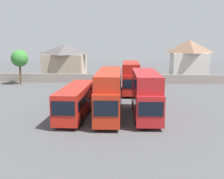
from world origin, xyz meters
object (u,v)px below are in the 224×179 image
bus_2 (109,91)px  house_terrace_centre (189,59)px  house_terrace_left (65,60)px  bus_1 (76,99)px  tree_left_of_lot (20,59)px  bus_4 (110,80)px  bus_5 (131,76)px  bus_3 (146,92)px

bus_2 → house_terrace_centre: house_terrace_centre is taller
house_terrace_left → bus_1: bearing=-74.7°
bus_1 → tree_left_of_lot: size_ratio=1.62×
bus_2 → house_terrace_left: size_ratio=1.23×
bus_1 → bus_4: (2.72, 14.75, 0.07)m
bus_5 → house_terrace_left: bearing=-142.8°
bus_2 → bus_4: (-0.95, 14.34, -0.85)m
bus_4 → tree_left_of_lot: 19.66m
bus_3 → house_terrace_centre: size_ratio=1.19×
bus_1 → bus_5: bus_5 is taller
bus_5 → tree_left_of_lot: bearing=-109.4°
house_terrace_centre → tree_left_of_lot: bearing=-161.8°
bus_4 → bus_1: bearing=-7.8°
bus_2 → tree_left_of_lot: size_ratio=1.77×
bus_4 → tree_left_of_lot: tree_left_of_lot is taller
bus_1 → tree_left_of_lot: tree_left_of_lot is taller
bus_4 → bus_5: bus_5 is taller
bus_1 → house_terrace_centre: house_terrace_centre is taller
bus_4 → bus_2: bearing=6.4°
bus_5 → bus_4: bearing=-90.6°
bus_5 → house_terrace_left: size_ratio=1.05×
bus_2 → tree_left_of_lot: 28.84m
bus_1 → bus_4: size_ratio=0.94×
bus_3 → bus_5: bearing=-175.9°
bus_3 → bus_5: 14.62m
bus_1 → bus_3: bus_3 is taller
bus_4 → bus_5: bearing=92.6°
bus_4 → house_terrace_left: bearing=-146.0°
bus_4 → house_terrace_left: house_terrace_left is taller
bus_1 → house_terrace_centre: (19.08, 33.32, 2.50)m
house_terrace_left → house_terrace_centre: 28.68m
bus_1 → bus_3: (7.66, 0.22, 0.88)m
bus_3 → house_terrace_centre: bearing=158.8°
bus_4 → house_terrace_centre: house_terrace_centre is taller
house_terrace_centre → tree_left_of_lot: house_terrace_centre is taller
bus_1 → bus_2: bus_2 is taller
bus_5 → bus_3: bearing=5.7°
tree_left_of_lot → house_terrace_centre: bearing=18.2°
bus_3 → house_terrace_left: (-17.21, 34.65, 1.07)m
bus_4 → tree_left_of_lot: bearing=-109.3°
bus_5 → house_terrace_left: 25.49m
house_terrace_centre → bus_4: bearing=-131.4°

